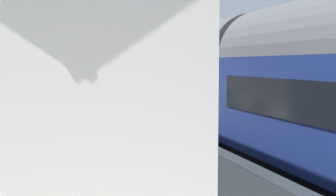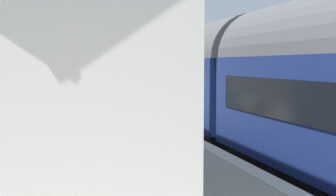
{
  "view_description": "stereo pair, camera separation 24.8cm",
  "coord_description": "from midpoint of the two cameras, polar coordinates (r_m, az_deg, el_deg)",
  "views": [
    {
      "loc": [
        -12.79,
        5.01,
        2.83
      ],
      "look_at": [
        -1.23,
        1.5,
        1.83
      ],
      "focal_mm": 43.96,
      "sensor_mm": 36.0,
      "label": 1
    },
    {
      "loc": [
        -12.86,
        4.77,
        2.83
      ],
      "look_at": [
        -1.23,
        1.5,
        1.83
      ],
      "focal_mm": 43.96,
      "sensor_mm": 36.0,
      "label": 2
    }
  ],
  "objects": [
    {
      "name": "planter_bench_right",
      "position": [
        24.42,
        -14.8,
        0.66
      ],
      "size": [
        0.41,
        0.41,
        0.65
      ],
      "color": "teal",
      "rests_on": "platform"
    },
    {
      "name": "planter_by_door",
      "position": [
        19.43,
        -9.84,
        -0.16
      ],
      "size": [
        0.52,
        0.52,
        0.76
      ],
      "color": "teal",
      "rests_on": "platform"
    },
    {
      "name": "platform",
      "position": [
        13.08,
        -12.07,
        -6.0
      ],
      "size": [
        32.0,
        6.21,
        0.83
      ],
      "primitive_type": "cube",
      "color": "#A39B8C",
      "rests_on": "ground"
    },
    {
      "name": "station_sign_board",
      "position": [
        19.76,
        -7.18,
        2.35
      ],
      "size": [
        0.96,
        0.06,
        1.57
      ],
      "color": "black",
      "rests_on": "platform"
    },
    {
      "name": "planter_edge_near",
      "position": [
        17.95,
        -9.06,
        -0.89
      ],
      "size": [
        1.09,
        0.32,
        0.54
      ],
      "color": "#9E5138",
      "rests_on": "platform"
    },
    {
      "name": "ground_plane",
      "position": [
        14.02,
        5.09,
        -6.91
      ],
      "size": [
        160.0,
        160.0,
        0.0
      ],
      "primitive_type": "plane",
      "color": "#4C473F"
    },
    {
      "name": "bench_near_building",
      "position": [
        21.92,
        -11.94,
        0.66
      ],
      "size": [
        1.41,
        0.46,
        0.88
      ],
      "color": "teal",
      "rests_on": "platform"
    },
    {
      "name": "rail_near",
      "position": [
        14.65,
        11.06,
        -6.19
      ],
      "size": [
        52.0,
        0.08,
        0.14
      ],
      "primitive_type": "cube",
      "color": "gray",
      "rests_on": "ground"
    },
    {
      "name": "bench_by_lamp",
      "position": [
        15.55,
        -9.69,
        -0.96
      ],
      "size": [
        1.41,
        0.45,
        0.88
      ],
      "color": "teal",
      "rests_on": "platform"
    },
    {
      "name": "platform_edge_coping",
      "position": [
        13.5,
        0.42,
        -3.75
      ],
      "size": [
        32.0,
        0.36,
        0.02
      ],
      "primitive_type": "cube",
      "color": "beige",
      "rests_on": "platform"
    },
    {
      "name": "rail_far",
      "position": [
        14.07,
        5.78,
        -6.58
      ],
      "size": [
        52.0,
        0.08,
        0.14
      ],
      "primitive_type": "cube",
      "color": "gray",
      "rests_on": "ground"
    },
    {
      "name": "planter_under_sign",
      "position": [
        12.86,
        -0.41,
        -2.82
      ],
      "size": [
        1.03,
        0.32,
        0.65
      ],
      "color": "#9E5138",
      "rests_on": "platform"
    },
    {
      "name": "planter_corner_building",
      "position": [
        22.66,
        -15.02,
        0.2
      ],
      "size": [
        0.81,
        0.32,
        0.57
      ],
      "color": "gray",
      "rests_on": "platform"
    },
    {
      "name": "station_building",
      "position": [
        7.58,
        -19.01,
        2.19
      ],
      "size": [
        7.45,
        4.49,
        5.91
      ],
      "color": "white",
      "rests_on": "platform"
    },
    {
      "name": "lamp_post_platform",
      "position": [
        13.31,
        -2.39,
        6.26
      ],
      "size": [
        0.32,
        0.5,
        3.33
      ],
      "color": "black",
      "rests_on": "platform"
    },
    {
      "name": "planter_edge_far",
      "position": [
        14.58,
        -12.56,
        -2.12
      ],
      "size": [
        1.05,
        0.32,
        0.6
      ],
      "color": "#9E5138",
      "rests_on": "platform"
    }
  ]
}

